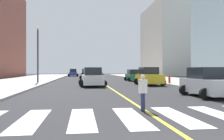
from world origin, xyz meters
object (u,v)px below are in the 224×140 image
at_px(park_bench, 201,81).
at_px(car_blue_nearest, 73,73).
at_px(car_black_fourth, 87,74).
at_px(pedestrian_crossing, 143,91).
at_px(street_lamp, 38,49).
at_px(car_white_second, 92,78).
at_px(fire_hydrant, 169,80).
at_px(car_gray_sixth, 98,73).
at_px(car_yellow_third, 149,77).
at_px(car_silver_seventh, 207,83).
at_px(car_green_fifth, 133,76).

bearing_deg(park_bench, car_blue_nearest, 17.00).
distance_m(car_black_fourth, pedestrian_crossing, 34.78).
bearing_deg(street_lamp, car_white_second, -42.02).
xyz_separation_m(car_white_second, car_black_fourth, (-0.20, 19.86, -0.03)).
height_order(car_black_fourth, fire_hydrant, car_black_fourth).
bearing_deg(car_black_fourth, car_gray_sixth, 81.43).
bearing_deg(car_black_fourth, car_yellow_third, -68.03).
distance_m(car_blue_nearest, park_bench, 44.68).
relative_size(park_bench, fire_hydrant, 2.04).
distance_m(car_silver_seventh, fire_hydrant, 12.87).
relative_size(car_green_fifth, street_lamp, 0.58).
relative_size(car_white_second, pedestrian_crossing, 2.95).
bearing_deg(car_green_fifth, park_bench, 102.20).
bearing_deg(pedestrian_crossing, car_black_fourth, 21.53).
xyz_separation_m(car_green_fifth, car_gray_sixth, (-3.58, 28.83, 0.09)).
bearing_deg(park_bench, car_yellow_third, 38.61).
distance_m(car_green_fifth, car_silver_seventh, 21.48).
distance_m(car_gray_sixth, pedestrian_crossing, 54.87).
height_order(car_yellow_third, car_gray_sixth, car_yellow_third).
height_order(car_black_fourth, car_silver_seventh, car_black_fourth).
height_order(car_silver_seventh, pedestrian_crossing, car_silver_seventh).
relative_size(car_blue_nearest, street_lamp, 0.64).
bearing_deg(park_bench, car_green_fifth, 12.34).
bearing_deg(car_blue_nearest, car_green_fifth, -70.81).
distance_m(pedestrian_crossing, fire_hydrant, 18.91).
distance_m(car_yellow_third, car_black_fourth, 19.74).
xyz_separation_m(car_silver_seventh, street_lamp, (-13.89, 16.45, 3.52)).
relative_size(car_white_second, street_lamp, 0.64).
bearing_deg(car_green_fifth, car_yellow_third, 86.38).
relative_size(car_green_fifth, car_silver_seventh, 0.95).
xyz_separation_m(car_silver_seventh, pedestrian_crossing, (-5.58, -4.52, -0.04)).
bearing_deg(car_blue_nearest, car_yellow_third, -76.38).
distance_m(car_black_fourth, park_bench, 25.50).
bearing_deg(car_gray_sixth, street_lamp, 74.78).
relative_size(car_silver_seventh, pedestrian_crossing, 2.79).
distance_m(car_silver_seventh, pedestrian_crossing, 7.18).
xyz_separation_m(car_white_second, car_silver_seventh, (7.14, -10.36, -0.04)).
distance_m(car_white_second, pedestrian_crossing, 14.96).
bearing_deg(car_yellow_third, car_white_second, 10.06).
relative_size(car_gray_sixth, park_bench, 2.56).
relative_size(fire_hydrant, street_lamp, 0.12).
distance_m(car_white_second, car_silver_seventh, 12.58).
relative_size(car_blue_nearest, car_gray_sixth, 1.00).
bearing_deg(car_green_fifth, car_blue_nearest, -70.82).
bearing_deg(street_lamp, park_bench, -28.48).
xyz_separation_m(car_blue_nearest, park_bench, (14.04, -42.41, -0.27)).
bearing_deg(car_white_second, car_black_fourth, 88.14).
xyz_separation_m(car_black_fourth, car_silver_seventh, (7.33, -30.22, -0.01)).
relative_size(car_green_fifth, car_gray_sixth, 0.90).
height_order(car_silver_seventh, park_bench, car_silver_seventh).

